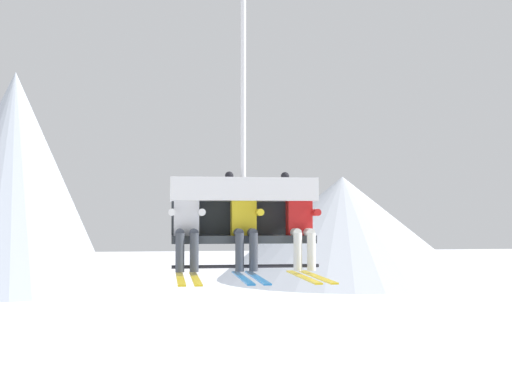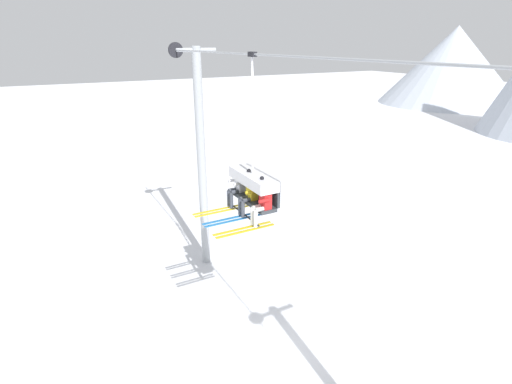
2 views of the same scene
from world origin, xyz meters
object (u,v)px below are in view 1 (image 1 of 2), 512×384
Objects in this scene: chairlift_chair at (243,196)px; skier_red at (301,221)px; skier_yellow at (244,221)px; skier_white at (187,223)px.

chairlift_chair is 2.54× the size of skier_red.
skier_red is (0.74, 0.00, 0.00)m from skier_yellow.
chairlift_chair is at bearing 16.50° from skier_white.
chairlift_chair is 0.85m from skier_white.
chairlift_chair is at bearing 89.10° from skier_yellow.
skier_white is 1.00× the size of skier_red.
chairlift_chair reaches higher than skier_yellow.
skier_white is 1.00× the size of skier_yellow.
chairlift_chair reaches higher than skier_white.
chairlift_chair is 0.39m from skier_yellow.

